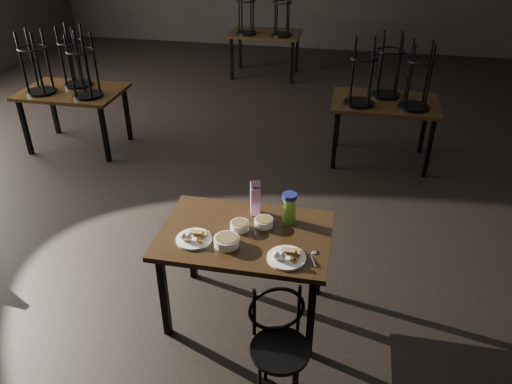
% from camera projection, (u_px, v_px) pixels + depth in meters
% --- Properties ---
extents(main_table, '(1.20, 0.80, 0.75)m').
position_uv_depth(main_table, '(245.00, 242.00, 3.54)').
color(main_table, black).
rests_on(main_table, ground).
extents(plate_left, '(0.25, 0.25, 0.08)m').
position_uv_depth(plate_left, '(194.00, 237.00, 3.42)').
color(plate_left, white).
rests_on(plate_left, main_table).
extents(plate_right, '(0.26, 0.26, 0.08)m').
position_uv_depth(plate_right, '(286.00, 256.00, 3.24)').
color(plate_right, white).
rests_on(plate_right, main_table).
extents(bowl_near, '(0.13, 0.13, 0.05)m').
position_uv_depth(bowl_near, '(240.00, 225.00, 3.53)').
color(bowl_near, white).
rests_on(bowl_near, main_table).
extents(bowl_far, '(0.14, 0.14, 0.05)m').
position_uv_depth(bowl_far, '(264.00, 222.00, 3.56)').
color(bowl_far, white).
rests_on(bowl_far, main_table).
extents(bowl_big, '(0.17, 0.17, 0.06)m').
position_uv_depth(bowl_big, '(227.00, 241.00, 3.37)').
color(bowl_big, white).
rests_on(bowl_big, main_table).
extents(juice_carton, '(0.09, 0.09, 0.28)m').
position_uv_depth(juice_carton, '(255.00, 198.00, 3.65)').
color(juice_carton, '#8C1976').
rests_on(juice_carton, main_table).
extents(water_bottle, '(0.12, 0.12, 0.24)m').
position_uv_depth(water_bottle, '(289.00, 208.00, 3.56)').
color(water_bottle, '#7AC339').
rests_on(water_bottle, main_table).
extents(spoon, '(0.05, 0.19, 0.01)m').
position_uv_depth(spoon, '(314.00, 253.00, 3.30)').
color(spoon, silver).
rests_on(spoon, main_table).
extents(bentwood_chair, '(0.41, 0.40, 0.78)m').
position_uv_depth(bentwood_chair, '(279.00, 337.00, 3.05)').
color(bentwood_chair, black).
rests_on(bentwood_chair, ground).
extents(bg_table_left, '(1.20, 0.80, 1.48)m').
position_uv_depth(bg_table_left, '(71.00, 88.00, 5.99)').
color(bg_table_left, black).
rests_on(bg_table_left, ground).
extents(bg_table_right, '(1.20, 0.80, 1.48)m').
position_uv_depth(bg_table_right, '(386.00, 99.00, 5.68)').
color(bg_table_right, black).
rests_on(bg_table_right, ground).
extents(bg_table_far, '(1.20, 0.80, 1.48)m').
position_uv_depth(bg_table_far, '(265.00, 33.00, 8.46)').
color(bg_table_far, black).
rests_on(bg_table_far, ground).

